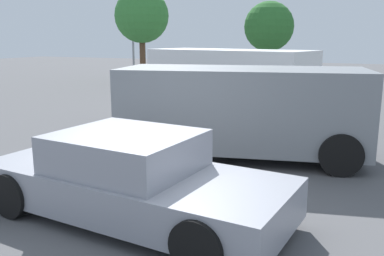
# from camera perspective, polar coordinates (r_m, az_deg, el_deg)

# --- Properties ---
(ground_plane) EXTENTS (80.00, 80.00, 0.00)m
(ground_plane) POSITION_cam_1_polar(r_m,az_deg,el_deg) (6.00, -4.44, -12.40)
(ground_plane) COLOR #515154
(sedan_foreground) EXTENTS (4.55, 2.22, 1.21)m
(sedan_foreground) POSITION_cam_1_polar(r_m,az_deg,el_deg) (5.96, -8.19, -6.85)
(sedan_foreground) COLOR gray
(sedan_foreground) RESTS_ON ground_plane
(van_white) EXTENTS (5.43, 3.15, 2.13)m
(van_white) POSITION_cam_1_polar(r_m,az_deg,el_deg) (13.23, 5.10, 6.29)
(van_white) COLOR white
(van_white) RESTS_ON ground_plane
(suv_dark) EXTENTS (5.30, 3.11, 1.88)m
(suv_dark) POSITION_cam_1_polar(r_m,az_deg,el_deg) (8.88, 6.69, 2.62)
(suv_dark) COLOR gray
(suv_dark) RESTS_ON ground_plane
(tree_back_left) EXTENTS (2.71, 2.71, 4.45)m
(tree_back_left) POSITION_cam_1_polar(r_m,az_deg,el_deg) (24.08, 10.37, 13.33)
(tree_back_left) COLOR brown
(tree_back_left) RESTS_ON ground_plane
(tree_back_right) EXTENTS (3.00, 3.00, 5.19)m
(tree_back_right) POSITION_cam_1_polar(r_m,az_deg,el_deg) (24.28, -6.82, 14.81)
(tree_back_right) COLOR brown
(tree_back_right) RESTS_ON ground_plane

